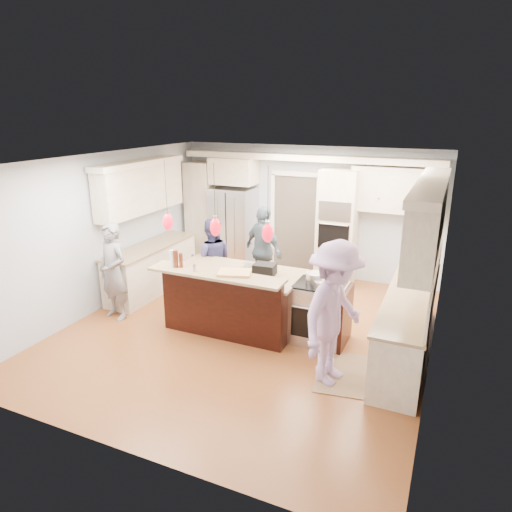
{
  "coord_description": "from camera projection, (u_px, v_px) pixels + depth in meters",
  "views": [
    {
      "loc": [
        2.8,
        -6.01,
        3.38
      ],
      "look_at": [
        0.0,
        0.35,
        1.15
      ],
      "focal_mm": 32.0,
      "sensor_mm": 36.0,
      "label": 1
    }
  ],
  "objects": [
    {
      "name": "ground_plane",
      "position": [
        247.0,
        330.0,
        7.34
      ],
      "size": [
        6.0,
        6.0,
        0.0
      ],
      "primitive_type": "plane",
      "color": "#965429",
      "rests_on": "ground"
    },
    {
      "name": "room_shell",
      "position": [
        247.0,
        220.0,
        6.79
      ],
      "size": [
        5.54,
        6.04,
        2.72
      ],
      "color": "#B2BCC6",
      "rests_on": "ground"
    },
    {
      "name": "refrigerator",
      "position": [
        233.0,
        229.0,
        9.96
      ],
      "size": [
        0.9,
        0.7,
        1.8
      ],
      "primitive_type": "cube",
      "color": "#B7B7BC",
      "rests_on": "ground"
    },
    {
      "name": "oven_column",
      "position": [
        338.0,
        228.0,
        9.03
      ],
      "size": [
        0.72,
        0.69,
        2.3
      ],
      "color": "beige",
      "rests_on": "ground"
    },
    {
      "name": "back_upper_cabinets",
      "position": [
        270.0,
        196.0,
        9.52
      ],
      "size": [
        5.3,
        0.61,
        2.54
      ],
      "color": "beige",
      "rests_on": "ground"
    },
    {
      "name": "right_counter_run",
      "position": [
        415.0,
        285.0,
        6.34
      ],
      "size": [
        0.64,
        3.1,
        2.51
      ],
      "color": "beige",
      "rests_on": "ground"
    },
    {
      "name": "left_cabinets",
      "position": [
        148.0,
        238.0,
        8.66
      ],
      "size": [
        0.64,
        2.3,
        2.51
      ],
      "color": "beige",
      "rests_on": "ground"
    },
    {
      "name": "kitchen_island",
      "position": [
        235.0,
        298.0,
        7.35
      ],
      "size": [
        2.1,
        1.46,
        1.12
      ],
      "color": "black",
      "rests_on": "ground"
    },
    {
      "name": "island_range",
      "position": [
        321.0,
        313.0,
        6.89
      ],
      "size": [
        0.82,
        0.71,
        0.92
      ],
      "color": "#B7B7BC",
      "rests_on": "ground"
    },
    {
      "name": "pendant_lights",
      "position": [
        215.0,
        227.0,
        6.44
      ],
      "size": [
        1.75,
        0.15,
        1.03
      ],
      "color": "black",
      "rests_on": "ground"
    },
    {
      "name": "person_bar_end",
      "position": [
        113.0,
        272.0,
        7.56
      ],
      "size": [
        0.67,
        0.52,
        1.65
      ],
      "primitive_type": "imported",
      "rotation": [
        0.0,
        0.0,
        -0.23
      ],
      "color": "slate",
      "rests_on": "ground"
    },
    {
      "name": "person_far_left",
      "position": [
        212.0,
        260.0,
        8.27
      ],
      "size": [
        0.94,
        0.87,
        1.55
      ],
      "primitive_type": "imported",
      "rotation": [
        0.0,
        0.0,
        3.62
      ],
      "color": "navy",
      "rests_on": "ground"
    },
    {
      "name": "person_far_right",
      "position": [
        264.0,
        250.0,
        8.63
      ],
      "size": [
        1.07,
        0.85,
        1.69
      ],
      "primitive_type": "imported",
      "rotation": [
        0.0,
        0.0,
        2.63
      ],
      "color": "#4C5E6B",
      "rests_on": "ground"
    },
    {
      "name": "person_range_side",
      "position": [
        334.0,
        314.0,
        5.7
      ],
      "size": [
        0.97,
        1.36,
        1.9
      ],
      "primitive_type": "imported",
      "rotation": [
        0.0,
        0.0,
        1.33
      ],
      "color": "#B18EBF",
      "rests_on": "ground"
    },
    {
      "name": "floor_rug",
      "position": [
        345.0,
        373.0,
        6.12
      ],
      "size": [
        0.89,
        1.18,
        0.01
      ],
      "primitive_type": "cube",
      "rotation": [
        0.0,
        0.0,
        0.14
      ],
      "color": "olive",
      "rests_on": "ground"
    },
    {
      "name": "water_bottle",
      "position": [
        172.0,
        259.0,
        6.84
      ],
      "size": [
        0.08,
        0.08,
        0.26
      ],
      "primitive_type": "cylinder",
      "rotation": [
        0.0,
        0.0,
        0.26
      ],
      "color": "silver",
      "rests_on": "kitchen_island"
    },
    {
      "name": "beer_bottle_a",
      "position": [
        176.0,
        259.0,
        6.82
      ],
      "size": [
        0.08,
        0.08,
        0.27
      ],
      "primitive_type": "cylinder",
      "rotation": [
        0.0,
        0.0,
        -0.17
      ],
      "color": "#4F1F0E",
      "rests_on": "kitchen_island"
    },
    {
      "name": "beer_bottle_b",
      "position": [
        173.0,
        259.0,
        6.86
      ],
      "size": [
        0.07,
        0.07,
        0.23
      ],
      "primitive_type": "cylinder",
      "rotation": [
        0.0,
        0.0,
        -0.31
      ],
      "color": "#4F1F0E",
      "rests_on": "kitchen_island"
    },
    {
      "name": "beer_bottle_c",
      "position": [
        181.0,
        260.0,
        6.83
      ],
      "size": [
        0.06,
        0.06,
        0.22
      ],
      "primitive_type": "cylinder",
      "rotation": [
        0.0,
        0.0,
        0.08
      ],
      "color": "#4F1F0E",
      "rests_on": "kitchen_island"
    },
    {
      "name": "drink_can",
      "position": [
        195.0,
        268.0,
        6.67
      ],
      "size": [
        0.06,
        0.06,
        0.11
      ],
      "primitive_type": "cylinder",
      "rotation": [
        0.0,
        0.0,
        -0.04
      ],
      "color": "#B7B7BC",
      "rests_on": "kitchen_island"
    },
    {
      "name": "cutting_board",
      "position": [
        235.0,
        273.0,
        6.58
      ],
      "size": [
        0.55,
        0.46,
        0.04
      ],
      "primitive_type": "cube",
      "rotation": [
        0.0,
        0.0,
        0.32
      ],
      "color": "tan",
      "rests_on": "kitchen_island"
    },
    {
      "name": "pot_large",
      "position": [
        315.0,
        278.0,
        6.77
      ],
      "size": [
        0.27,
        0.27,
        0.16
      ],
      "primitive_type": "cylinder",
      "color": "#B7B7BC",
      "rests_on": "island_range"
    },
    {
      "name": "pot_small",
      "position": [
        321.0,
        284.0,
        6.61
      ],
      "size": [
        0.2,
        0.2,
        0.1
      ],
      "primitive_type": "cylinder",
      "color": "#B7B7BC",
      "rests_on": "island_range"
    }
  ]
}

